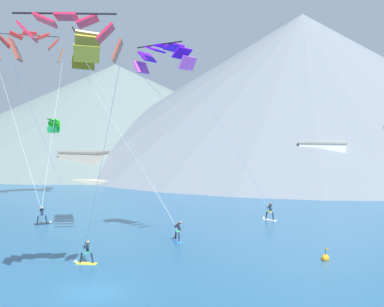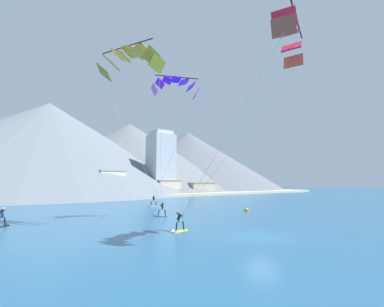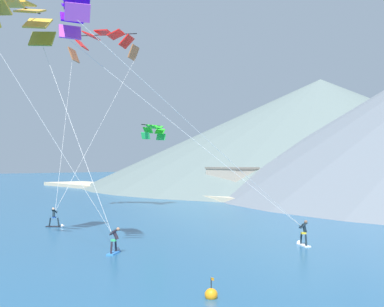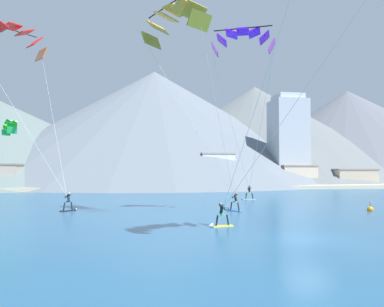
{
  "view_description": "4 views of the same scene",
  "coord_description": "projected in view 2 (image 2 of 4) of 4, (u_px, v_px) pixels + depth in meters",
  "views": [
    {
      "loc": [
        15.79,
        -26.64,
        9.89
      ],
      "look_at": [
        0.61,
        15.39,
        7.19
      ],
      "focal_mm": 50.0,
      "sensor_mm": 36.0,
      "label": 1
    },
    {
      "loc": [
        -15.44,
        -12.39,
        3.94
      ],
      "look_at": [
        3.81,
        13.39,
        7.56
      ],
      "focal_mm": 24.0,
      "sensor_mm": 36.0,
      "label": 2
    },
    {
      "loc": [
        29.56,
        -2.72,
        5.91
      ],
      "look_at": [
        1.89,
        18.58,
        6.32
      ],
      "focal_mm": 50.0,
      "sensor_mm": 36.0,
      "label": 3
    },
    {
      "loc": [
        -9.64,
        -19.15,
        3.85
      ],
      "look_at": [
        -3.71,
        16.26,
        5.31
      ],
      "focal_mm": 35.0,
      "sensor_mm": 36.0,
      "label": 4
    }
  ],
  "objects": [
    {
      "name": "kitesurfer_near_trail",
      "position": [
        178.0,
        226.0,
        20.61
      ],
      "size": [
        1.78,
        0.77,
        1.65
      ],
      "color": "yellow",
      "rests_on": "ground"
    },
    {
      "name": "shore_building_old_town",
      "position": [
        165.0,
        188.0,
        77.63
      ],
      "size": [
        7.52,
        6.72,
        4.64
      ],
      "color": "beige",
      "rests_on": "ground"
    },
    {
      "name": "kitesurfer_near_lead",
      "position": [
        152.0,
        203.0,
        42.22
      ],
      "size": [
        1.75,
        1.09,
        1.83
      ],
      "color": "white",
      "rests_on": "ground"
    },
    {
      "name": "mountain_peak_far_spur",
      "position": [
        47.0,
        147.0,
        95.77
      ],
      "size": [
        112.08,
        112.08,
        34.0
      ],
      "color": "slate",
      "rests_on": "ground"
    },
    {
      "name": "parafoil_kite_far_left",
      "position": [
        131.0,
        60.0,
        24.62
      ],
      "size": [
        8.54,
        7.13,
        15.38
      ],
      "color": "olive"
    },
    {
      "name": "ground_plane",
      "position": [
        260.0,
        237.0,
        18.61
      ],
      "size": [
        400.0,
        400.0,
        0.0
      ],
      "primitive_type": "plane",
      "color": "#23567F"
    },
    {
      "name": "shoreline_strip",
      "position": [
        82.0,
        198.0,
        59.11
      ],
      "size": [
        180.0,
        10.0,
        0.7
      ],
      "primitive_type": "cube",
      "color": "beige",
      "rests_on": "ground"
    },
    {
      "name": "parafoil_kite_near_lead",
      "position": [
        175.0,
        86.0,
        29.22
      ],
      "size": [
        7.95,
        16.0,
        14.35
      ],
      "color": "#BD48C7"
    },
    {
      "name": "shore_building_harbour_front",
      "position": [
        109.0,
        184.0,
        66.78
      ],
      "size": [
        6.75,
        7.13,
        7.03
      ],
      "color": "silver",
      "rests_on": "ground"
    },
    {
      "name": "race_marker_buoy",
      "position": [
        246.0,
        210.0,
        35.18
      ],
      "size": [
        0.56,
        0.56,
        1.02
      ],
      "color": "orange",
      "rests_on": "ground"
    },
    {
      "name": "shore_building_promenade_mid",
      "position": [
        199.0,
        188.0,
        84.58
      ],
      "size": [
        9.25,
        6.21,
        3.84
      ],
      "color": "#A89E8E",
      "rests_on": "ground"
    },
    {
      "name": "kitesurfer_mid_center",
      "position": [
        3.0,
        220.0,
        22.9
      ],
      "size": [
        1.56,
        1.47,
        1.79
      ],
      "color": "black",
      "rests_on": "ground"
    },
    {
      "name": "highrise_tower",
      "position": [
        161.0,
        163.0,
        79.29
      ],
      "size": [
        7.0,
        7.0,
        19.88
      ],
      "color": "#A8ADB7",
      "rests_on": "ground"
    },
    {
      "name": "kitesurfer_far_left",
      "position": [
        160.0,
        212.0,
        29.75
      ],
      "size": [
        1.44,
        1.58,
        1.73
      ],
      "color": "#337FDB",
      "rests_on": "ground"
    },
    {
      "name": "mountain_peak_central_summit",
      "position": [
        129.0,
        157.0,
        116.37
      ],
      "size": [
        98.11,
        98.11,
        30.8
      ],
      "color": "slate",
      "rests_on": "ground"
    },
    {
      "name": "parafoil_kite_near_trail",
      "position": [
        287.0,
        34.0,
        18.24
      ],
      "size": [
        6.66,
        9.74,
        14.11
      ],
      "color": "#A64634"
    },
    {
      "name": "mountain_peak_east_shoulder",
      "position": [
        188.0,
        161.0,
        137.03
      ],
      "size": [
        98.28,
        98.28,
        30.77
      ],
      "color": "slate",
      "rests_on": "ground"
    }
  ]
}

